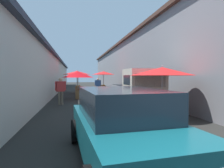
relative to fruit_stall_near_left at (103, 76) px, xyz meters
The scene contains 12 objects.
ground 5.41m from the fruit_stall_near_left, 164.47° to the left, with size 90.00×90.00×0.00m, color #282826.
building_left_whitewash 8.66m from the fruit_stall_near_left, 107.83° to the left, with size 49.80×7.50×3.73m.
building_right_concrete 6.21m from the fruit_stall_near_left, 115.67° to the right, with size 49.80×7.50×5.62m.
fruit_stall_near_left is the anchor object (origin of this frame).
fruit_stall_near_right 13.10m from the fruit_stall_near_left, behind, with size 2.59×2.59×2.17m.
fruit_stall_far_left 5.87m from the fruit_stall_near_left, 152.22° to the left, with size 2.46×2.46×2.19m.
fruit_stall_mid_lane 2.79m from the fruit_stall_near_left, 99.27° to the left, with size 2.79×2.79×2.38m.
hatchback_car 16.69m from the fruit_stall_near_left, behind, with size 4.02×2.15×1.45m.
delivery_truck 10.86m from the fruit_stall_near_left, behind, with size 4.97×2.07×2.08m.
vendor_by_crates 9.29m from the fruit_stall_near_left, 155.45° to the left, with size 0.31×0.64×1.65m.
vendor_in_shade 1.64m from the fruit_stall_near_left, 147.91° to the left, with size 0.22×0.63×1.57m.
parked_scooter 11.99m from the fruit_stall_near_left, behind, with size 1.69×0.32×1.14m.
Camera 1 is at (-1.87, 1.63, 1.71)m, focal length 30.62 mm.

